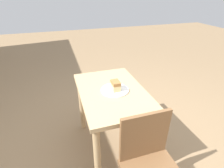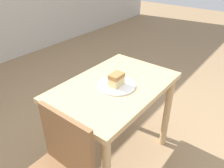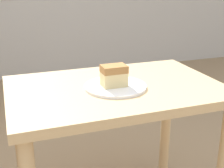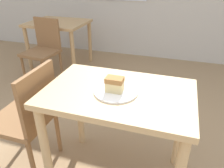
{
  "view_description": "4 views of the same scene",
  "coord_description": "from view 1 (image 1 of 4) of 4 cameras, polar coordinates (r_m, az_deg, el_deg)",
  "views": [
    {
      "loc": [
        -1.32,
        0.7,
        1.66
      ],
      "look_at": [
        0.07,
        0.25,
        0.87
      ],
      "focal_mm": 28.0,
      "sensor_mm": 36.0,
      "label": 1
    },
    {
      "loc": [
        -1.0,
        -0.6,
        1.61
      ],
      "look_at": [
        0.07,
        0.24,
        0.8
      ],
      "focal_mm": 35.0,
      "sensor_mm": 36.0,
      "label": 2
    },
    {
      "loc": [
        -0.36,
        -1.0,
        1.25
      ],
      "look_at": [
        0.06,
        0.18,
        0.81
      ],
      "focal_mm": 50.0,
      "sensor_mm": 36.0,
      "label": 3
    },
    {
      "loc": [
        0.43,
        -0.93,
        1.47
      ],
      "look_at": [
        0.06,
        0.24,
        0.82
      ],
      "focal_mm": 35.0,
      "sensor_mm": 36.0,
      "label": 4
    }
  ],
  "objects": [
    {
      "name": "cake_slice",
      "position": [
        1.69,
        1.18,
        -0.5
      ],
      "size": [
        0.11,
        0.08,
        0.09
      ],
      "color": "#E5CC89",
      "rests_on": "plate"
    },
    {
      "name": "dining_table_near",
      "position": [
        1.8,
        0.02,
        -5.83
      ],
      "size": [
        0.96,
        0.64,
        0.78
      ],
      "color": "tan",
      "rests_on": "ground_plane"
    },
    {
      "name": "ground_plane",
      "position": [
        2.23,
        7.19,
        -19.77
      ],
      "size": [
        14.0,
        14.0,
        0.0
      ],
      "primitive_type": "plane",
      "color": "#997A56"
    },
    {
      "name": "plate",
      "position": [
        1.73,
        0.95,
        -1.93
      ],
      "size": [
        0.28,
        0.28,
        0.01
      ],
      "color": "white",
      "rests_on": "dining_table_near"
    },
    {
      "name": "chair_near_window",
      "position": [
        1.48,
        12.4,
        -24.54
      ],
      "size": [
        0.42,
        0.42,
        0.88
      ],
      "rotation": [
        0.0,
        0.0,
        -1.57
      ],
      "color": "brown",
      "rests_on": "ground_plane"
    }
  ]
}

